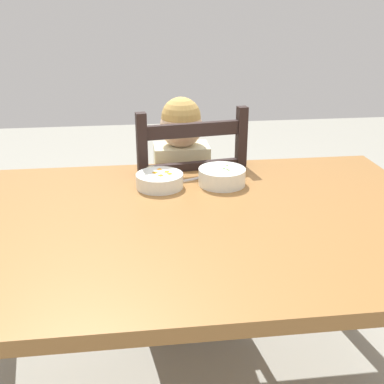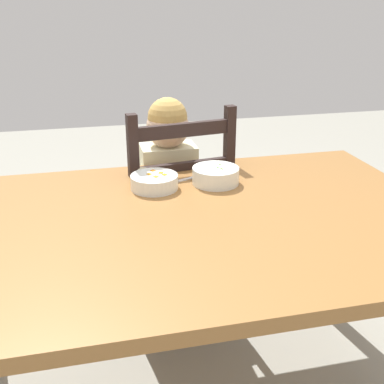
{
  "view_description": "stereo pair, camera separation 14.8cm",
  "coord_description": "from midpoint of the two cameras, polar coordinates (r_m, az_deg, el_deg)",
  "views": [
    {
      "loc": [
        -0.15,
        -1.3,
        1.33
      ],
      "look_at": [
        0.02,
        0.08,
        0.77
      ],
      "focal_mm": 45.53,
      "sensor_mm": 36.0,
      "label": 1
    },
    {
      "loc": [
        -0.3,
        -1.27,
        1.33
      ],
      "look_at": [
        0.02,
        0.08,
        0.77
      ],
      "focal_mm": 45.53,
      "sensor_mm": 36.0,
      "label": 2
    }
  ],
  "objects": [
    {
      "name": "dining_chair",
      "position": [
        2.05,
        1.14,
        -3.05
      ],
      "size": [
        0.48,
        0.48,
        0.95
      ],
      "color": "black",
      "rests_on": "ground"
    },
    {
      "name": "bowl_of_peas",
      "position": [
        1.69,
        6.04,
        1.83
      ],
      "size": [
        0.16,
        0.16,
        0.06
      ],
      "color": "white",
      "rests_on": "dining_table"
    },
    {
      "name": "spoon",
      "position": [
        1.7,
        1.12,
        1.22
      ],
      "size": [
        0.13,
        0.07,
        0.01
      ],
      "color": "silver",
      "rests_on": "dining_table"
    },
    {
      "name": "dining_table",
      "position": [
        1.48,
        2.52,
        -5.99
      ],
      "size": [
        1.56,
        1.02,
        0.72
      ],
      "color": "olive",
      "rests_on": "ground"
    },
    {
      "name": "child_figure",
      "position": [
        1.98,
        0.99,
        1.53
      ],
      "size": [
        0.32,
        0.31,
        0.96
      ],
      "color": "beige",
      "rests_on": "ground"
    },
    {
      "name": "bowl_of_carrots",
      "position": [
        1.65,
        -1.26,
        1.36
      ],
      "size": [
        0.16,
        0.16,
        0.05
      ],
      "color": "white",
      "rests_on": "dining_table"
    }
  ]
}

